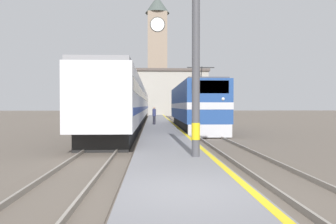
{
  "coord_description": "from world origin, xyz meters",
  "views": [
    {
      "loc": [
        -0.78,
        -6.91,
        2.07
      ],
      "look_at": [
        0.96,
        29.12,
        1.37
      ],
      "focal_mm": 35.0,
      "sensor_mm": 36.0,
      "label": 1
    }
  ],
  "objects_px": {
    "person_on_platform": "(154,115)",
    "locomotive_train": "(194,106)",
    "passenger_train": "(133,104)",
    "catenary_mast": "(198,56)",
    "clock_tower": "(157,51)"
  },
  "relations": [
    {
      "from": "locomotive_train",
      "to": "person_on_platform",
      "type": "distance_m",
      "value": 4.8
    },
    {
      "from": "clock_tower",
      "to": "locomotive_train",
      "type": "bearing_deg",
      "value": -87.26
    },
    {
      "from": "passenger_train",
      "to": "locomotive_train",
      "type": "bearing_deg",
      "value": -58.13
    },
    {
      "from": "catenary_mast",
      "to": "locomotive_train",
      "type": "bearing_deg",
      "value": 83.24
    },
    {
      "from": "passenger_train",
      "to": "catenary_mast",
      "type": "bearing_deg",
      "value": -81.56
    },
    {
      "from": "locomotive_train",
      "to": "person_on_platform",
      "type": "bearing_deg",
      "value": 136.16
    },
    {
      "from": "locomotive_train",
      "to": "passenger_train",
      "type": "xyz_separation_m",
      "value": [
        -5.85,
        9.41,
        0.19
      ]
    },
    {
      "from": "locomotive_train",
      "to": "person_on_platform",
      "type": "height_order",
      "value": "locomotive_train"
    },
    {
      "from": "locomotive_train",
      "to": "clock_tower",
      "type": "relative_size",
      "value": 0.59
    },
    {
      "from": "person_on_platform",
      "to": "clock_tower",
      "type": "height_order",
      "value": "clock_tower"
    },
    {
      "from": "locomotive_train",
      "to": "clock_tower",
      "type": "distance_m",
      "value": 51.31
    },
    {
      "from": "person_on_platform",
      "to": "locomotive_train",
      "type": "bearing_deg",
      "value": -43.84
    },
    {
      "from": "locomotive_train",
      "to": "clock_tower",
      "type": "height_order",
      "value": "clock_tower"
    },
    {
      "from": "catenary_mast",
      "to": "person_on_platform",
      "type": "relative_size",
      "value": 4.27
    },
    {
      "from": "person_on_platform",
      "to": "clock_tower",
      "type": "relative_size",
      "value": 0.06
    }
  ]
}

